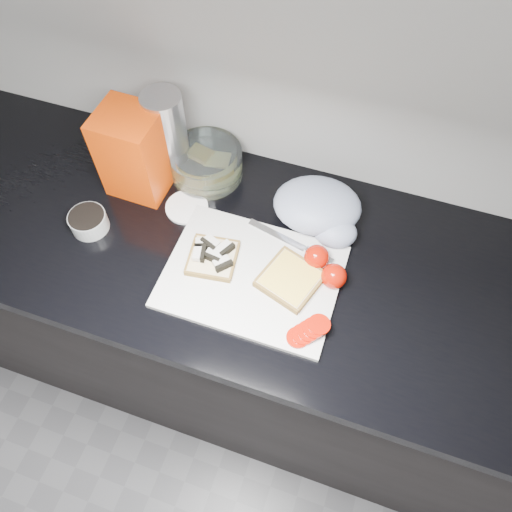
{
  "coord_description": "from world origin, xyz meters",
  "views": [
    {
      "loc": [
        0.32,
        0.58,
        1.91
      ],
      "look_at": [
        0.13,
        1.16,
        0.95
      ],
      "focal_mm": 35.0,
      "sensor_mm": 36.0,
      "label": 1
    }
  ],
  "objects": [
    {
      "name": "base_cabinet",
      "position": [
        0.0,
        1.2,
        0.43
      ],
      "size": [
        3.5,
        0.6,
        0.86
      ],
      "primitive_type": "cube",
      "color": "black",
      "rests_on": "ground"
    },
    {
      "name": "countertop",
      "position": [
        0.0,
        1.2,
        0.88
      ],
      "size": [
        3.5,
        0.64,
        0.04
      ],
      "primitive_type": "cube",
      "color": "black",
      "rests_on": "base_cabinet"
    },
    {
      "name": "cutting_board",
      "position": [
        0.13,
        1.13,
        0.91
      ],
      "size": [
        0.4,
        0.3,
        0.01
      ],
      "primitive_type": "cube",
      "color": "silver",
      "rests_on": "countertop"
    },
    {
      "name": "bread_left",
      "position": [
        0.03,
        1.14,
        0.92
      ],
      "size": [
        0.13,
        0.13,
        0.04
      ],
      "rotation": [
        0.0,
        0.0,
        0.13
      ],
      "color": "beige",
      "rests_on": "cutting_board"
    },
    {
      "name": "bread_right",
      "position": [
        0.22,
        1.14,
        0.92
      ],
      "size": [
        0.16,
        0.16,
        0.02
      ],
      "rotation": [
        0.0,
        0.0,
        -0.32
      ],
      "color": "beige",
      "rests_on": "cutting_board"
    },
    {
      "name": "tomato_slices",
      "position": [
        0.29,
        1.03,
        0.92
      ],
      "size": [
        0.1,
        0.1,
        0.02
      ],
      "rotation": [
        0.0,
        0.0,
        0.34
      ],
      "color": "#B41204",
      "rests_on": "cutting_board"
    },
    {
      "name": "knife",
      "position": [
        0.21,
        1.24,
        0.92
      ],
      "size": [
        0.23,
        0.07,
        0.01
      ],
      "rotation": [
        0.0,
        0.0,
        -0.23
      ],
      "color": "silver",
      "rests_on": "cutting_board"
    },
    {
      "name": "seed_tub",
      "position": [
        -0.3,
        1.13,
        0.93
      ],
      "size": [
        0.09,
        0.09,
        0.05
      ],
      "color": "#A6ACAC",
      "rests_on": "countertop"
    },
    {
      "name": "tub_lid",
      "position": [
        -0.1,
        1.27,
        0.9
      ],
      "size": [
        0.11,
        0.11,
        0.01
      ],
      "primitive_type": "cylinder",
      "rotation": [
        0.0,
        0.0,
        0.02
      ],
      "color": "white",
      "rests_on": "countertop"
    },
    {
      "name": "glass_bowl",
      "position": [
        -0.09,
        1.39,
        0.94
      ],
      "size": [
        0.19,
        0.19,
        0.08
      ],
      "rotation": [
        0.0,
        0.0,
        -0.22
      ],
      "color": "silver",
      "rests_on": "countertop"
    },
    {
      "name": "bread_bag",
      "position": [
        -0.24,
        1.31,
        1.01
      ],
      "size": [
        0.15,
        0.14,
        0.23
      ],
      "primitive_type": "cube",
      "rotation": [
        0.0,
        0.0,
        -0.03
      ],
      "color": "red",
      "rests_on": "countertop"
    },
    {
      "name": "steel_canister",
      "position": [
        -0.18,
        1.39,
        1.02
      ],
      "size": [
        0.1,
        0.1,
        0.24
      ],
      "primitive_type": "cylinder",
      "color": "silver",
      "rests_on": "countertop"
    },
    {
      "name": "grocery_bag",
      "position": [
        0.23,
        1.34,
        0.95
      ],
      "size": [
        0.24,
        0.2,
        0.1
      ],
      "rotation": [
        0.0,
        0.0,
        0.15
      ],
      "color": "#A0AAC5",
      "rests_on": "countertop"
    },
    {
      "name": "whole_tomatoes",
      "position": [
        0.28,
        1.19,
        0.93
      ],
      "size": [
        0.11,
        0.1,
        0.06
      ],
      "rotation": [
        0.0,
        0.0,
        -0.31
      ],
      "color": "#B41204",
      "rests_on": "countertop"
    }
  ]
}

